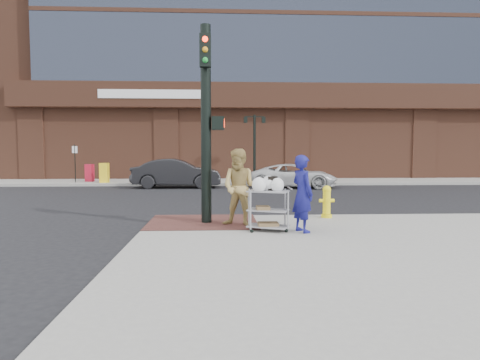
{
  "coord_description": "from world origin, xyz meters",
  "views": [
    {
      "loc": [
        -0.17,
        -10.15,
        2.02
      ],
      "look_at": [
        0.37,
        0.8,
        1.25
      ],
      "focal_mm": 32.0,
      "sensor_mm": 36.0,
      "label": 1
    }
  ],
  "objects": [
    {
      "name": "fire_hydrant",
      "position": [
        2.81,
        1.48,
        0.61
      ],
      "size": [
        0.42,
        0.29,
        0.89
      ],
      "color": "yellow",
      "rests_on": "sidewalk_near"
    },
    {
      "name": "woman_blue",
      "position": [
        1.72,
        -0.56,
        1.03
      ],
      "size": [
        0.65,
        0.76,
        1.76
      ],
      "primitive_type": "imported",
      "rotation": [
        0.0,
        0.0,
        2.0
      ],
      "color": "navy",
      "rests_on": "sidewalk_near"
    },
    {
      "name": "parking_sign",
      "position": [
        -8.5,
        15.0,
        1.25
      ],
      "size": [
        0.05,
        0.05,
        2.2
      ],
      "primitive_type": "cylinder",
      "color": "black",
      "rests_on": "sidewalk_far"
    },
    {
      "name": "newsbox_yellow",
      "position": [
        -6.8,
        14.83,
        0.71
      ],
      "size": [
        0.49,
        0.44,
        1.13
      ],
      "primitive_type": "cube",
      "rotation": [
        0.0,
        0.0,
        -0.03
      ],
      "color": "yellow",
      "rests_on": "sidewalk_far"
    },
    {
      "name": "newsbox_red",
      "position": [
        -7.88,
        15.66,
        0.67
      ],
      "size": [
        0.49,
        0.46,
        1.03
      ],
      "primitive_type": "cube",
      "rotation": [
        0.0,
        0.0,
        -0.16
      ],
      "color": "#B2142C",
      "rests_on": "sidewalk_far"
    },
    {
      "name": "brick_curb_ramp",
      "position": [
        -0.6,
        0.9,
        0.16
      ],
      "size": [
        2.8,
        2.4,
        0.01
      ],
      "primitive_type": "cube",
      "color": "#4A2623",
      "rests_on": "sidewalk_near"
    },
    {
      "name": "lamp_post",
      "position": [
        2.0,
        16.0,
        2.62
      ],
      "size": [
        1.32,
        0.22,
        4.0
      ],
      "color": "black",
      "rests_on": "sidewalk_far"
    },
    {
      "name": "ground",
      "position": [
        0.0,
        0.0,
        0.0
      ],
      "size": [
        220.0,
        220.0,
        0.0
      ],
      "primitive_type": "plane",
      "color": "black",
      "rests_on": "ground"
    },
    {
      "name": "sidewalk_far",
      "position": [
        12.5,
        32.0,
        0.07
      ],
      "size": [
        65.0,
        36.0,
        0.15
      ],
      "primitive_type": "cube",
      "color": "gray",
      "rests_on": "ground"
    },
    {
      "name": "bank_building",
      "position": [
        5.0,
        31.0,
        14.15
      ],
      "size": [
        42.0,
        26.0,
        28.0
      ],
      "primitive_type": "cube",
      "color": "brown",
      "rests_on": "sidewalk_far"
    },
    {
      "name": "pedestrian_tan",
      "position": [
        0.34,
        0.29,
        1.1
      ],
      "size": [
        1.12,
        1.01,
        1.9
      ],
      "primitive_type": "imported",
      "rotation": [
        0.0,
        0.0,
        -0.37
      ],
      "color": "tan",
      "rests_on": "sidewalk_near"
    },
    {
      "name": "traffic_signal_pole",
      "position": [
        -0.48,
        0.77,
        2.83
      ],
      "size": [
        0.61,
        0.51,
        5.0
      ],
      "color": "black",
      "rests_on": "sidewalk_near"
    },
    {
      "name": "sedan_dark",
      "position": [
        -2.45,
        12.86,
        0.78
      ],
      "size": [
        4.73,
        1.67,
        1.56
      ],
      "primitive_type": "imported",
      "rotation": [
        0.0,
        0.0,
        1.58
      ],
      "color": "black",
      "rests_on": "ground"
    },
    {
      "name": "minivan_white",
      "position": [
        3.85,
        12.61,
        0.64
      ],
      "size": [
        4.95,
        3.06,
        1.28
      ],
      "primitive_type": "imported",
      "rotation": [
        0.0,
        0.0,
        1.35
      ],
      "color": "silver",
      "rests_on": "ground"
    },
    {
      "name": "utility_cart",
      "position": [
        0.96,
        -0.41,
        0.72
      ],
      "size": [
        1.04,
        0.81,
        1.27
      ],
      "color": "gray",
      "rests_on": "sidewalk_near"
    }
  ]
}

